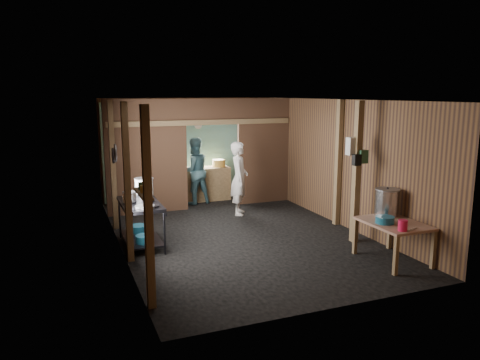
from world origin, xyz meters
name	(u,v)px	position (x,y,z in m)	size (l,w,h in m)	color
floor	(236,233)	(0.00, 0.00, 0.00)	(4.50, 7.00, 0.00)	black
ceiling	(236,100)	(0.00, 0.00, 2.60)	(4.50, 7.00, 0.00)	#363636
wall_back	(188,148)	(0.00, 3.50, 1.30)	(4.50, 0.00, 2.60)	brown
wall_front	(338,210)	(0.00, -3.50, 1.30)	(4.50, 0.00, 2.60)	brown
wall_left	(117,176)	(-2.25, 0.00, 1.30)	(0.00, 7.00, 2.60)	brown
wall_right	(336,162)	(2.25, 0.00, 1.30)	(0.00, 7.00, 2.60)	brown
partition_left	(147,157)	(-1.32, 2.20, 1.30)	(1.85, 0.10, 2.60)	#4D311B
partition_right	(263,151)	(1.57, 2.20, 1.30)	(1.35, 0.10, 2.60)	#4D311B
partition_header	(212,111)	(0.25, 2.20, 2.30)	(1.30, 0.10, 0.60)	#4D311B
turquoise_panel	(189,150)	(0.00, 3.44, 1.25)	(4.40, 0.06, 2.50)	#65ABAB
back_counter	(206,184)	(0.30, 2.95, 0.42)	(1.20, 0.50, 0.85)	#9B7E4F
wall_clock	(198,125)	(0.25, 3.40, 1.90)	(0.20, 0.20, 0.03)	beige
post_left_a	(148,210)	(-2.18, -2.60, 1.30)	(0.10, 0.12, 2.60)	#9B7E4F
post_left_b	(127,184)	(-2.18, -0.80, 1.30)	(0.10, 0.12, 2.60)	#9B7E4F
post_left_c	(113,166)	(-2.18, 1.20, 1.30)	(0.10, 0.12, 2.60)	#9B7E4F
post_right	(338,163)	(2.18, -0.20, 1.30)	(0.10, 0.12, 2.60)	#9B7E4F
post_free	(357,173)	(1.85, -1.30, 1.30)	(0.12, 0.12, 2.60)	#9B7E4F
cross_beam	(203,122)	(0.00, 2.15, 2.05)	(4.40, 0.12, 0.12)	#9B7E4F
pan_lid_big	(115,153)	(-2.21, 0.40, 1.65)	(0.34, 0.34, 0.03)	gray
pan_lid_small	(113,156)	(-2.21, 0.80, 1.55)	(0.30, 0.30, 0.03)	black
wall_shelf	(143,194)	(-2.15, -2.10, 1.40)	(0.14, 0.80, 0.03)	#9B7E4F
jar_white	(146,193)	(-2.15, -2.35, 1.47)	(0.07, 0.07, 0.10)	beige
jar_yellow	(143,189)	(-2.15, -2.10, 1.47)	(0.08, 0.08, 0.10)	gold
jar_green	(140,186)	(-2.15, -1.88, 1.47)	(0.06, 0.06, 0.10)	#255132
bag_white	(353,146)	(1.80, -1.22, 1.78)	(0.22, 0.15, 0.32)	beige
bag_green	(363,157)	(1.92, -1.36, 1.60)	(0.16, 0.12, 0.24)	#255132
bag_black	(357,160)	(1.78, -1.38, 1.55)	(0.14, 0.10, 0.20)	black
gas_range	(141,224)	(-1.88, -0.09, 0.40)	(0.70, 1.36, 0.80)	black
prep_table	(393,242)	(1.83, -2.39, 0.33)	(0.81, 1.11, 0.66)	#A9735C
stove_pot_large	(144,187)	(-1.71, 0.42, 0.97)	(0.36, 0.36, 0.36)	silver
stove_pot_med	(130,198)	(-2.05, -0.03, 0.90)	(0.25, 0.25, 0.22)	silver
stove_saucepan	(127,196)	(-2.05, 0.31, 0.85)	(0.15, 0.15, 0.09)	silver
frying_pan	(145,207)	(-1.88, -0.58, 0.83)	(0.33, 0.55, 0.07)	gray
blue_tub_front	(144,239)	(-1.88, -0.41, 0.22)	(0.31, 0.31, 0.13)	#1A5D79
blue_tub_back	(138,229)	(-1.88, 0.25, 0.22)	(0.32, 0.32, 0.13)	#1A5D79
stock_pot	(387,203)	(2.00, -1.99, 0.88)	(0.42, 0.42, 0.48)	silver
wash_basin	(385,220)	(1.66, -2.38, 0.71)	(0.30, 0.30, 0.11)	#1A5D79
pink_bucket	(403,225)	(1.63, -2.82, 0.74)	(0.14, 0.14, 0.17)	#E11846
knife	(412,229)	(1.81, -2.83, 0.66)	(0.30, 0.04, 0.01)	silver
yellow_tub	(219,163)	(0.65, 2.95, 0.94)	(0.33, 0.33, 0.18)	gold
cook	(239,178)	(0.58, 1.32, 0.83)	(0.60, 0.40, 1.66)	white
worker_back	(194,171)	(-0.09, 2.66, 0.83)	(0.80, 0.63, 1.65)	#406973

